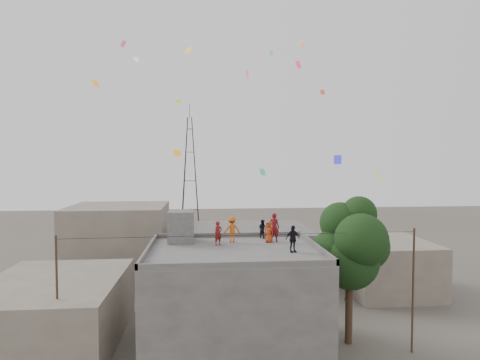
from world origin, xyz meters
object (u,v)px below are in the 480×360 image
(tree, at_px, (352,245))
(transmission_tower, at_px, (190,175))
(stair_head_box, at_px, (181,226))
(person_red_adult, at_px, (274,227))
(person_dark_adult, at_px, (293,239))

(tree, distance_m, transmission_tower, 41.12)
(stair_head_box, distance_m, person_red_adult, 6.01)
(person_dark_adult, bearing_deg, transmission_tower, 81.42)
(stair_head_box, bearing_deg, person_dark_adult, -28.11)
(tree, bearing_deg, person_dark_adult, -159.87)
(transmission_tower, bearing_deg, person_dark_adult, -79.84)
(stair_head_box, distance_m, tree, 10.80)
(person_dark_adult, bearing_deg, person_red_adult, 80.82)
(transmission_tower, height_order, person_red_adult, transmission_tower)
(transmission_tower, xyz_separation_m, person_red_adult, (6.80, -37.76, -2.04))
(stair_head_box, bearing_deg, transmission_tower, 91.23)
(transmission_tower, height_order, person_dark_adult, transmission_tower)
(tree, distance_m, person_red_adult, 4.94)
(stair_head_box, relative_size, transmission_tower, 0.10)
(stair_head_box, height_order, tree, tree)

